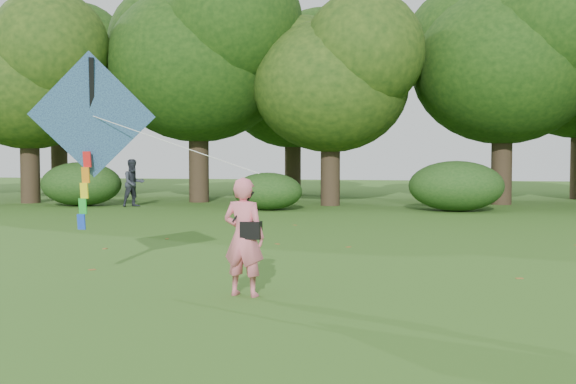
# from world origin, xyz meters

# --- Properties ---
(ground) EXTENTS (100.00, 100.00, 0.00)m
(ground) POSITION_xyz_m (0.00, 0.00, 0.00)
(ground) COLOR #265114
(ground) RESTS_ON ground
(man_kite_flyer) EXTENTS (0.71, 0.54, 1.77)m
(man_kite_flyer) POSITION_xyz_m (-0.68, 0.82, 0.89)
(man_kite_flyer) COLOR #E56C7F
(man_kite_flyer) RESTS_ON ground
(bystander_left) EXTENTS (1.16, 1.18, 1.92)m
(bystander_left) POSITION_xyz_m (-9.70, 17.74, 0.96)
(bystander_left) COLOR #2B2F3A
(bystander_left) RESTS_ON ground
(crossbody_bag) EXTENTS (0.43, 0.20, 0.71)m
(crossbody_bag) POSITION_xyz_m (-0.56, 0.79, 1.00)
(crossbody_bag) COLOR black
(crossbody_bag) RESTS_ON ground
(flying_kite) EXTENTS (4.04, 1.08, 2.92)m
(flying_kite) POSITION_xyz_m (-3.44, 1.50, 2.70)
(flying_kite) COLOR #223895
(flying_kite) RESTS_ON ground
(tree_line) EXTENTS (54.70, 15.30, 9.48)m
(tree_line) POSITION_xyz_m (1.67, 22.88, 5.60)
(tree_line) COLOR #3A2D1E
(tree_line) RESTS_ON ground
(shrub_band) EXTENTS (39.15, 3.22, 1.88)m
(shrub_band) POSITION_xyz_m (-0.72, 17.60, 0.86)
(shrub_band) COLOR #264919
(shrub_band) RESTS_ON ground
(fallen_leaves) EXTENTS (10.61, 15.43, 0.01)m
(fallen_leaves) POSITION_xyz_m (-0.18, 4.61, 0.01)
(fallen_leaves) COLOR brown
(fallen_leaves) RESTS_ON ground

